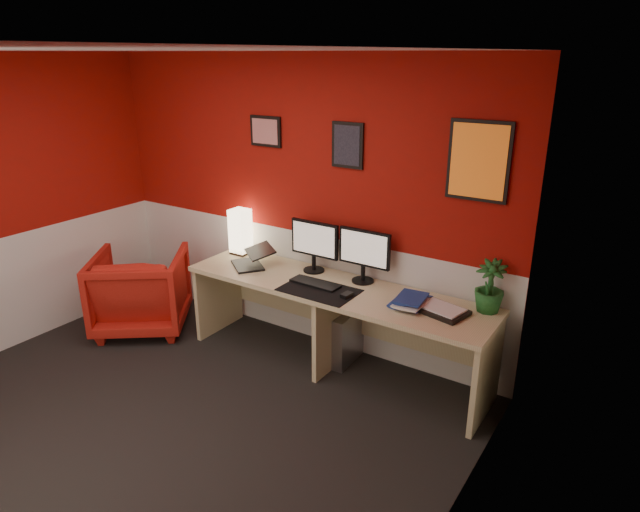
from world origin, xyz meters
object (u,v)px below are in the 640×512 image
(laptop, at_px, (247,254))
(potted_plant, at_px, (490,286))
(monitor_left, at_px, (314,239))
(pc_tower, at_px, (344,335))
(zen_tray, at_px, (442,311))
(monitor_right, at_px, (364,248))
(shoji_lamp, at_px, (241,233))
(armchair, at_px, (141,291))
(desk, at_px, (334,327))

(laptop, height_order, potted_plant, potted_plant)
(monitor_left, distance_m, pc_tower, 0.86)
(monitor_left, bearing_deg, zen_tray, -8.12)
(monitor_right, bearing_deg, shoji_lamp, -179.27)
(shoji_lamp, height_order, monitor_right, monitor_right)
(monitor_right, xyz_separation_m, potted_plant, (1.02, 0.01, -0.10))
(monitor_right, bearing_deg, zen_tray, -14.61)
(monitor_right, xyz_separation_m, armchair, (-2.04, -0.60, -0.64))
(shoji_lamp, distance_m, laptop, 0.36)
(pc_tower, bearing_deg, armchair, -167.00)
(shoji_lamp, relative_size, potted_plant, 1.04)
(desk, distance_m, monitor_right, 0.70)
(desk, height_order, laptop, laptop)
(laptop, xyz_separation_m, armchair, (-1.03, -0.35, -0.46))
(zen_tray, xyz_separation_m, pc_tower, (-0.89, 0.14, -0.52))
(shoji_lamp, height_order, monitor_left, monitor_left)
(desk, relative_size, shoji_lamp, 6.50)
(laptop, xyz_separation_m, monitor_right, (1.01, 0.24, 0.18))
(zen_tray, bearing_deg, pc_tower, 171.07)
(shoji_lamp, height_order, laptop, shoji_lamp)
(pc_tower, bearing_deg, monitor_right, 20.31)
(monitor_left, relative_size, pc_tower, 1.29)
(laptop, relative_size, potted_plant, 0.86)
(desk, distance_m, laptop, 0.99)
(potted_plant, bearing_deg, monitor_left, -178.76)
(laptop, relative_size, zen_tray, 0.94)
(potted_plant, bearing_deg, desk, -169.02)
(laptop, xyz_separation_m, zen_tray, (1.77, 0.05, -0.09))
(zen_tray, distance_m, pc_tower, 1.04)
(zen_tray, height_order, pc_tower, zen_tray)
(zen_tray, bearing_deg, armchair, -171.85)
(monitor_left, xyz_separation_m, armchair, (-1.58, -0.57, -0.64))
(monitor_left, height_order, potted_plant, monitor_left)
(desk, bearing_deg, zen_tray, 1.23)
(desk, height_order, shoji_lamp, shoji_lamp)
(zen_tray, distance_m, armchair, 2.85)
(shoji_lamp, xyz_separation_m, laptop, (0.27, -0.23, -0.09))
(potted_plant, bearing_deg, pc_tower, -176.71)
(desk, distance_m, monitor_left, 0.76)
(desk, height_order, armchair, armchair)
(laptop, bearing_deg, desk, 38.87)
(desk, height_order, pc_tower, desk)
(desk, bearing_deg, laptop, -178.12)
(shoji_lamp, height_order, pc_tower, shoji_lamp)
(desk, bearing_deg, armchair, -168.67)
(shoji_lamp, bearing_deg, pc_tower, -2.04)
(laptop, height_order, zen_tray, laptop)
(shoji_lamp, xyz_separation_m, zen_tray, (2.03, -0.18, -0.18))
(desk, height_order, monitor_left, monitor_left)
(potted_plant, bearing_deg, armchair, -168.80)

